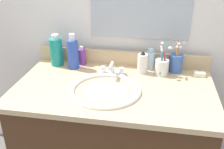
# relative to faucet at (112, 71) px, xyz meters

# --- Properties ---
(vanity_cabinet) EXTENTS (1.03, 0.57, 0.70)m
(vanity_cabinet) POSITION_rel_faucet_xyz_m (0.03, -0.14, -0.41)
(vanity_cabinet) COLOR #4C2D19
(vanity_cabinet) RESTS_ON ground_plane
(countertop) EXTENTS (1.08, 0.62, 0.03)m
(countertop) POSITION_rel_faucet_xyz_m (0.03, -0.14, -0.04)
(countertop) COLOR #D1B284
(countertop) RESTS_ON vanity_cabinet
(backsplash) EXTENTS (1.08, 0.02, 0.09)m
(backsplash) POSITION_rel_faucet_xyz_m (0.03, 0.16, 0.02)
(backsplash) COLOR #D1B284
(backsplash) RESTS_ON countertop
(back_wall) EXTENTS (2.18, 0.04, 1.30)m
(back_wall) POSITION_rel_faucet_xyz_m (0.03, 0.23, -0.11)
(back_wall) COLOR white
(back_wall) RESTS_ON ground_plane
(sink_basin) EXTENTS (0.38, 0.38, 0.11)m
(sink_basin) POSITION_rel_faucet_xyz_m (0.00, -0.19, -0.06)
(sink_basin) COLOR white
(sink_basin) RESTS_ON countertop
(faucet) EXTENTS (0.16, 0.10, 0.08)m
(faucet) POSITION_rel_faucet_xyz_m (0.00, 0.00, 0.00)
(faucet) COLOR silver
(faucet) RESTS_ON countertop
(bottle_gel_clear) EXTENTS (0.06, 0.06, 0.13)m
(bottle_gel_clear) POSITION_rel_faucet_xyz_m (0.21, 0.13, 0.03)
(bottle_gel_clear) COLOR silver
(bottle_gel_clear) RESTS_ON countertop
(bottle_shampoo_blue) EXTENTS (0.07, 0.07, 0.22)m
(bottle_shampoo_blue) POSITION_rel_faucet_xyz_m (-0.25, 0.06, 0.07)
(bottle_shampoo_blue) COLOR #2D4CB2
(bottle_shampoo_blue) RESTS_ON countertop
(bottle_mouthwash_teal) EXTENTS (0.08, 0.08, 0.20)m
(bottle_mouthwash_teal) POSITION_rel_faucet_xyz_m (-0.37, 0.09, 0.06)
(bottle_mouthwash_teal) COLOR teal
(bottle_mouthwash_teal) RESTS_ON countertop
(bottle_cream_purple) EXTENTS (0.05, 0.05, 0.12)m
(bottle_cream_purple) POSITION_rel_faucet_xyz_m (-0.22, 0.12, 0.02)
(bottle_cream_purple) COLOR #7A3899
(bottle_cream_purple) RESTS_ON countertop
(bottle_lotion_white) EXTENTS (0.06, 0.06, 0.14)m
(bottle_lotion_white) POSITION_rel_faucet_xyz_m (0.17, 0.06, 0.03)
(bottle_lotion_white) COLOR white
(bottle_lotion_white) RESTS_ON countertop
(cup_white_ceramic) EXTENTS (0.08, 0.10, 0.20)m
(cup_white_ceramic) POSITION_rel_faucet_xyz_m (0.29, 0.06, 0.03)
(cup_white_ceramic) COLOR white
(cup_white_ceramic) RESTS_ON countertop
(cup_blue_plastic) EXTENTS (0.08, 0.08, 0.20)m
(cup_blue_plastic) POSITION_rel_faucet_xyz_m (0.37, 0.11, 0.03)
(cup_blue_plastic) COLOR #3F66B7
(cup_blue_plastic) RESTS_ON countertop
(soap_bar) EXTENTS (0.06, 0.04, 0.02)m
(soap_bar) POSITION_rel_faucet_xyz_m (0.50, 0.07, -0.02)
(soap_bar) COLOR white
(soap_bar) RESTS_ON countertop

